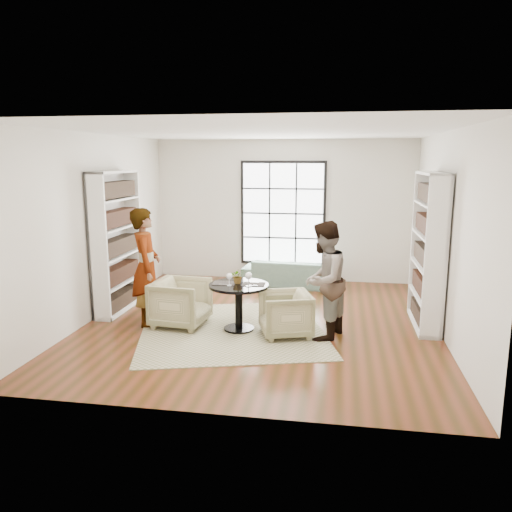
% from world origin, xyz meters
% --- Properties ---
extents(ground, '(6.00, 6.00, 0.00)m').
position_xyz_m(ground, '(0.00, 0.00, 0.00)').
color(ground, '#612B17').
extents(room_shell, '(6.00, 6.01, 6.00)m').
position_xyz_m(room_shell, '(0.00, 0.54, 1.26)').
color(room_shell, silver).
rests_on(room_shell, ground).
extents(rug, '(3.38, 3.38, 0.01)m').
position_xyz_m(rug, '(-0.38, -0.45, 0.01)').
color(rug, tan).
rests_on(rug, ground).
extents(pedestal_table, '(0.91, 0.91, 0.73)m').
position_xyz_m(pedestal_table, '(-0.28, -0.42, 0.53)').
color(pedestal_table, black).
rests_on(pedestal_table, ground).
extents(sofa, '(1.91, 0.87, 0.54)m').
position_xyz_m(sofa, '(0.19, 2.45, 0.27)').
color(sofa, gray).
rests_on(sofa, ground).
extents(armchair_left, '(0.89, 0.87, 0.74)m').
position_xyz_m(armchair_left, '(-1.22, -0.37, 0.37)').
color(armchair_left, tan).
rests_on(armchair_left, ground).
extents(armchair_right, '(0.91, 0.90, 0.66)m').
position_xyz_m(armchair_right, '(0.44, -0.54, 0.33)').
color(armchair_right, tan).
rests_on(armchair_right, ground).
extents(person_left, '(0.63, 0.78, 1.86)m').
position_xyz_m(person_left, '(-1.77, -0.37, 0.93)').
color(person_left, gray).
rests_on(person_left, ground).
extents(person_right, '(0.89, 1.01, 1.73)m').
position_xyz_m(person_right, '(0.99, -0.54, 0.86)').
color(person_right, gray).
rests_on(person_right, ground).
extents(placemat_left, '(0.35, 0.28, 0.01)m').
position_xyz_m(placemat_left, '(-0.51, -0.41, 0.73)').
color(placemat_left, black).
rests_on(placemat_left, pedestal_table).
extents(placemat_right, '(0.35, 0.28, 0.01)m').
position_xyz_m(placemat_right, '(-0.06, -0.40, 0.73)').
color(placemat_right, black).
rests_on(placemat_right, pedestal_table).
extents(cutlery_left, '(0.15, 0.23, 0.01)m').
position_xyz_m(cutlery_left, '(-0.51, -0.41, 0.74)').
color(cutlery_left, silver).
rests_on(cutlery_left, placemat_left).
extents(cutlery_right, '(0.15, 0.23, 0.01)m').
position_xyz_m(cutlery_right, '(-0.06, -0.40, 0.74)').
color(cutlery_right, silver).
rests_on(cutlery_right, placemat_right).
extents(wine_glass_left, '(0.09, 0.09, 0.19)m').
position_xyz_m(wine_glass_left, '(-0.41, -0.53, 0.86)').
color(wine_glass_left, silver).
rests_on(wine_glass_left, pedestal_table).
extents(wine_glass_right, '(0.10, 0.10, 0.22)m').
position_xyz_m(wine_glass_right, '(-0.11, -0.53, 0.88)').
color(wine_glass_right, silver).
rests_on(wine_glass_right, pedestal_table).
extents(flower_centerpiece, '(0.26, 0.24, 0.23)m').
position_xyz_m(flower_centerpiece, '(-0.30, -0.37, 0.84)').
color(flower_centerpiece, gray).
rests_on(flower_centerpiece, pedestal_table).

